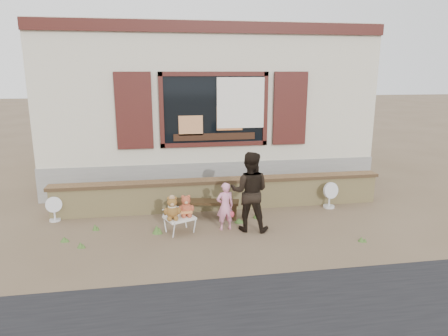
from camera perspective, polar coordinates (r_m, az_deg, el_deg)
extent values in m
plane|color=brown|center=(7.81, 0.72, -8.18)|extent=(80.00, 80.00, 0.00)
cube|color=#B8AF95|center=(11.72, -3.17, 11.17)|extent=(8.00, 5.00, 3.20)
cube|color=gray|center=(11.97, -3.04, 1.56)|extent=(8.04, 5.04, 0.80)
cube|color=black|center=(9.24, -1.40, 8.34)|extent=(2.30, 0.04, 1.50)
cube|color=#401712|center=(9.18, -1.41, 13.31)|extent=(2.50, 0.08, 0.10)
cube|color=#401712|center=(9.33, -1.35, 3.43)|extent=(2.50, 0.08, 0.10)
cube|color=#401712|center=(9.13, -8.94, 8.12)|extent=(0.10, 0.08, 1.70)
cube|color=#401712|center=(9.46, 5.91, 8.40)|extent=(0.10, 0.08, 1.70)
cube|color=#380F13|center=(9.13, -12.74, 7.95)|extent=(0.80, 0.07, 1.70)
cube|color=#380F13|center=(9.62, 9.41, 8.38)|extent=(0.80, 0.07, 1.70)
cube|color=white|center=(9.26, 2.38, 9.27)|extent=(1.10, 0.02, 1.15)
cube|color=#401712|center=(9.26, -1.48, 19.51)|extent=(8.00, 0.12, 0.25)
cube|color=black|center=(9.29, -1.35, 4.51)|extent=(1.90, 0.06, 0.16)
cube|color=tan|center=(9.19, -4.78, 6.07)|extent=(0.55, 0.06, 0.45)
cube|color=#E08447|center=(9.28, 0.79, 7.13)|extent=(0.60, 0.06, 0.55)
cube|color=tan|center=(8.64, -0.43, -3.89)|extent=(7.00, 0.30, 0.60)
cube|color=brown|center=(8.55, -0.44, -1.79)|extent=(7.10, 0.36, 0.07)
cube|color=black|center=(8.10, -2.96, -4.84)|extent=(1.45, 0.64, 0.05)
cube|color=black|center=(8.26, -7.25, -5.93)|extent=(0.15, 0.28, 0.30)
cube|color=black|center=(8.11, 1.45, -6.21)|extent=(0.15, 0.28, 0.30)
cube|color=silver|center=(7.43, -6.38, -7.07)|extent=(0.63, 0.60, 0.04)
cylinder|color=silver|center=(7.24, -7.18, -8.96)|extent=(0.03, 0.03, 0.27)
cylinder|color=silver|center=(7.42, -4.21, -8.33)|extent=(0.03, 0.03, 0.27)
cylinder|color=silver|center=(7.57, -8.43, -7.99)|extent=(0.03, 0.03, 0.27)
cylinder|color=silver|center=(7.73, -5.57, -7.42)|extent=(0.03, 0.03, 0.27)
imported|color=pink|center=(7.47, 0.16, -5.49)|extent=(0.36, 0.26, 0.91)
imported|color=black|center=(7.38, 3.69, -3.37)|extent=(0.87, 0.77, 1.50)
cylinder|color=silver|center=(8.71, -22.97, -6.84)|extent=(0.21, 0.21, 0.04)
cylinder|color=silver|center=(8.66, -23.06, -5.99)|extent=(0.03, 0.03, 0.27)
cylinder|color=silver|center=(8.60, -23.18, -4.77)|extent=(0.33, 0.20, 0.31)
cylinder|color=silver|center=(9.07, 14.73, -5.35)|extent=(0.24, 0.24, 0.04)
cylinder|color=silver|center=(9.02, 14.79, -4.41)|extent=(0.04, 0.04, 0.31)
cylinder|color=silver|center=(8.96, 14.88, -3.06)|extent=(0.37, 0.19, 0.36)
cone|color=#416327|center=(7.50, 19.04, -9.59)|extent=(0.12, 0.12, 0.09)
cone|color=#416327|center=(7.94, 2.13, -7.49)|extent=(0.17, 0.17, 0.09)
cone|color=#416327|center=(7.64, -21.87, -9.41)|extent=(0.14, 0.14, 0.08)
cone|color=#416327|center=(7.53, -9.58, -8.62)|extent=(0.17, 0.17, 0.15)
cone|color=#416327|center=(7.95, -17.94, -8.03)|extent=(0.11, 0.11, 0.12)
cone|color=#416327|center=(8.19, 4.74, -6.66)|extent=(0.17, 0.17, 0.14)
cone|color=#416327|center=(8.08, -6.70, -7.21)|extent=(0.10, 0.10, 0.08)
cone|color=#416327|center=(7.29, -19.82, -10.28)|extent=(0.12, 0.12, 0.10)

